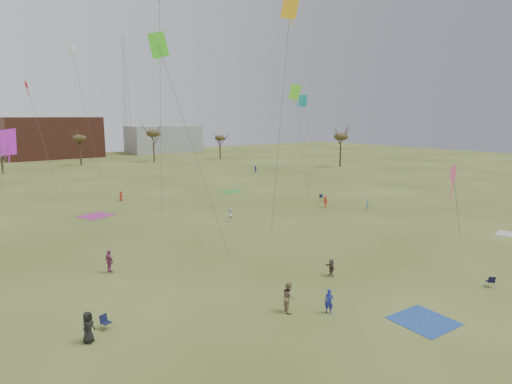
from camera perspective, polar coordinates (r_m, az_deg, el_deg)
ground at (r=32.17m, az=13.29°, el=-12.77°), size 260.00×260.00×0.00m
flyer_near_right at (r=28.21m, az=9.77°, el=-14.27°), size 0.61×0.69×1.58m
spectator_fore_b at (r=28.03m, az=4.39°, el=-13.87°), size 1.10×1.20×1.97m
spectator_fore_c at (r=34.28m, az=10.04°, el=-9.96°), size 0.76×1.34×1.37m
flyer_mid_a at (r=26.30m, az=-21.61°, el=-16.51°), size 1.04×1.00×1.79m
flyer_mid_b at (r=59.05m, az=9.28°, el=-1.27°), size 0.63×1.06×1.61m
flyer_mid_c at (r=58.40m, az=14.70°, el=-1.65°), size 0.62×0.48×1.50m
spectator_mid_d at (r=36.33m, az=-19.08°, el=-8.78°), size 0.69×1.18×1.88m
spectator_mid_e at (r=50.53m, az=-3.42°, el=-3.09°), size 0.95×0.84×1.62m
flyer_far_b at (r=66.05m, az=-17.66°, el=-0.50°), size 0.82×0.75×1.40m
flyer_far_c at (r=93.83m, az=-0.08°, el=3.07°), size 0.72×1.07×1.54m
blanket_blue at (r=29.07m, az=21.60°, el=-15.81°), size 3.45×3.45×0.03m
blanket_cream at (r=52.66m, az=30.88°, el=-4.90°), size 2.79×2.79×0.03m
blanket_plum at (r=57.12m, az=-20.73°, el=-3.02°), size 4.46×4.46×0.03m
blanket_olive at (r=70.49m, az=-3.28°, el=0.05°), size 3.75×3.75×0.03m
camp_chair_left at (r=27.64m, az=-19.48°, el=-16.49°), size 0.66×0.68×0.87m
camp_chair_center at (r=36.25m, az=28.91°, el=-10.70°), size 0.74×0.74×0.87m
camp_chair_right at (r=64.01m, az=8.74°, el=-0.86°), size 0.72×0.73×0.87m
kites_aloft at (r=55.37m, az=-10.23°, el=18.34°), size 55.78×66.32×25.98m
tree_line at (r=100.01m, az=-25.38°, el=6.17°), size 117.44×49.32×8.91m
building_brick at (r=141.64m, az=-25.66°, el=6.61°), size 26.00×16.00×12.00m
building_grey at (r=150.74m, az=-12.25°, el=6.96°), size 24.00×12.00×9.00m
radio_tower at (r=153.32m, az=-17.06°, el=12.30°), size 1.51×1.72×41.00m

